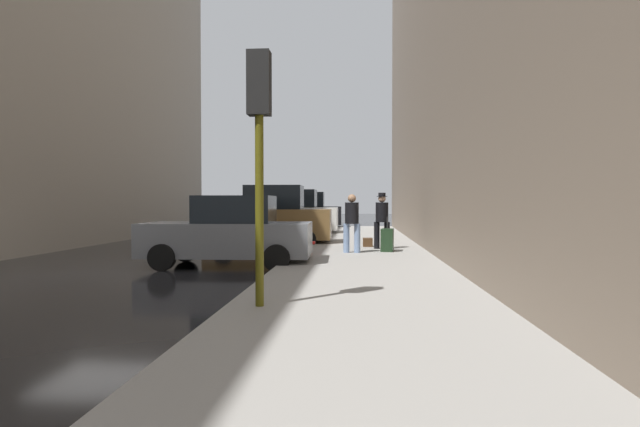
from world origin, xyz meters
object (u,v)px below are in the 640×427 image
parked_gray_coupe (230,233)px  fire_hydrant (308,241)px  traffic_light (259,122)px  rolling_suitcase (387,240)px  duffel_bag (368,242)px  pedestrian_with_fedora (382,218)px  parked_bronze_suv (270,218)px  pedestrian_in_jeans (352,220)px  parked_black_suv (305,212)px  parked_white_van (292,214)px

parked_gray_coupe → fire_hydrant: size_ratio=6.05×
parked_gray_coupe → traffic_light: size_ratio=1.18×
fire_hydrant → parked_gray_coupe: bearing=-132.8°
parked_gray_coupe → rolling_suitcase: 4.93m
traffic_light → rolling_suitcase: bearing=74.3°
duffel_bag → pedestrian_with_fedora: bearing=-62.1°
parked_bronze_suv → pedestrian_in_jeans: 4.88m
pedestrian_in_jeans → duffel_bag: (0.51, 2.11, -0.81)m
pedestrian_in_jeans → rolling_suitcase: pedestrian_in_jeans is taller
parked_gray_coupe → duffel_bag: 5.60m
parked_gray_coupe → parked_black_suv: bearing=90.0°
parked_white_van → traffic_light: 17.66m
pedestrian_with_fedora → parked_gray_coupe: bearing=-139.2°
duffel_bag → parked_bronze_suv: bearing=154.9°
parked_black_suv → rolling_suitcase: 15.87m
parked_gray_coupe → parked_black_suv: (-0.00, 17.97, 0.18)m
fire_hydrant → duffel_bag: 2.93m
parked_white_van → pedestrian_in_jeans: 10.33m
traffic_light → parked_white_van: bearing=96.1°
parked_bronze_suv → fire_hydrant: 4.42m
pedestrian_with_fedora → duffel_bag: pedestrian_with_fedora is taller
pedestrian_in_jeans → rolling_suitcase: 1.32m
traffic_light → rolling_suitcase: size_ratio=3.46×
parked_gray_coupe → parked_bronze_suv: bearing=90.0°
pedestrian_with_fedora → rolling_suitcase: (0.12, -0.80, -0.65)m
parked_white_van → parked_gray_coupe: bearing=-90.0°
parked_black_suv → parked_gray_coupe: bearing=-90.0°
parked_bronze_suv → duffel_bag: 4.02m
traffic_light → fire_hydrant: bearing=90.4°
parked_white_van → parked_black_suv: 5.94m
parked_bronze_suv → rolling_suitcase: parked_bronze_suv is taller
pedestrian_in_jeans → duffel_bag: size_ratio=3.89×
rolling_suitcase → parked_gray_coupe: bearing=-147.2°
fire_hydrant → pedestrian_with_fedora: (2.21, 1.51, 0.64)m
parked_black_suv → pedestrian_with_fedora: (4.01, -14.51, 0.10)m
parked_black_suv → pedestrian_in_jeans: parked_black_suv is taller
traffic_light → parked_gray_coupe: bearing=108.8°
pedestrian_with_fedora → rolling_suitcase: 1.03m
fire_hydrant → rolling_suitcase: bearing=17.1°
parked_white_van → fire_hydrant: parked_white_van is taller
parked_white_van → duffel_bag: bearing=-65.2°
parked_black_suv → duffel_bag: parked_black_suv is taller
traffic_light → pedestrian_with_fedora: 9.31m
parked_bronze_suv → duffel_bag: parked_bronze_suv is taller
pedestrian_in_jeans → duffel_bag: bearing=76.5°
parked_gray_coupe → rolling_suitcase: (4.14, 2.66, -0.36)m
traffic_light → rolling_suitcase: traffic_light is taller
pedestrian_with_fedora → parked_white_van: bearing=115.1°
parked_bronze_suv → parked_white_van: size_ratio=1.01×
parked_white_van → fire_hydrant: size_ratio=6.54×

